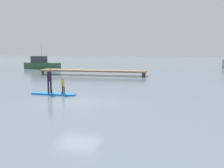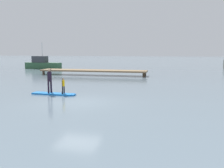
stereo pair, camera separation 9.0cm
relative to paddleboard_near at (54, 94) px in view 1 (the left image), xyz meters
The scene contains 6 objects.
ground_plane 3.25m from the paddleboard_near, 39.78° to the right, with size 240.00×240.00×0.00m, color slate.
paddleboard_near is the anchor object (origin of this frame).
paddler_adult 1.05m from the paddleboard_near, behind, with size 0.31×0.52×1.69m.
paddler_child_solo 0.98m from the paddleboard_near, ahead, with size 0.20×0.38×1.11m.
fishing_boat_green_midground 25.76m from the paddleboard_near, 119.60° to the left, with size 6.24×2.05×4.35m.
floating_dock 13.74m from the paddleboard_near, 95.45° to the left, with size 13.06×2.18×0.65m.
Camera 1 is at (5.02, -13.68, 3.00)m, focal length 40.35 mm.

